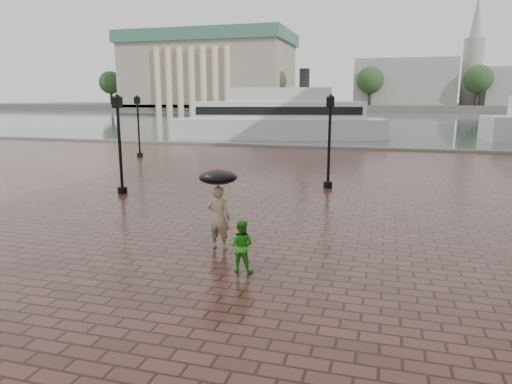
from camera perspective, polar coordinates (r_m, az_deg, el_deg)
ground at (r=10.89m, az=-17.39°, el=-12.48°), size 300.00×300.00×0.00m
harbour_water at (r=100.47m, az=12.84°, el=8.97°), size 240.00×240.00×0.00m
quay_edge at (r=40.85m, az=7.92°, el=5.50°), size 80.00×0.60×0.30m
far_shore at (r=168.35m, az=14.23°, el=10.26°), size 300.00×60.00×2.00m
museum at (r=164.70m, az=-5.91°, el=15.02°), size 57.00×32.50×26.00m
far_trees at (r=146.42m, az=14.09°, el=13.39°), size 188.00×8.00×13.50m
street_lamps at (r=25.93m, az=-8.45°, el=7.10°), size 15.44×12.44×4.40m
adult_pedestrian at (r=13.31m, az=-4.68°, el=-3.21°), size 0.71×0.48×1.89m
child_pedestrian at (r=11.63m, az=-1.88°, el=-6.75°), size 0.66×0.52×1.36m
ferry_near at (r=49.44m, az=2.85°, el=9.22°), size 22.90×10.01×7.31m
umbrella at (r=13.05m, az=-4.76°, el=1.84°), size 1.10×1.10×1.20m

